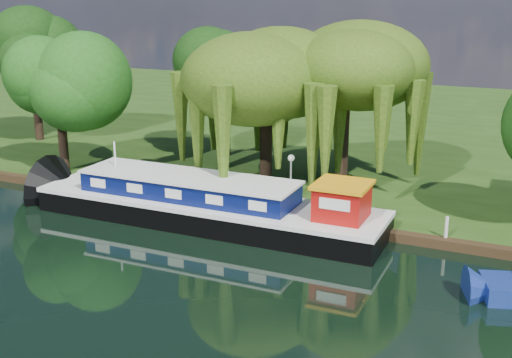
% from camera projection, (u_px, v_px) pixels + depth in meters
% --- Properties ---
extents(ground, '(120.00, 120.00, 0.00)m').
position_uv_depth(ground, '(183.00, 283.00, 25.85)').
color(ground, black).
extents(far_bank, '(120.00, 52.00, 0.45)m').
position_uv_depth(far_bank, '(385.00, 126.00, 55.48)').
color(far_bank, '#1F3A10').
rests_on(far_bank, ground).
extents(dutch_barge, '(18.35, 4.24, 3.87)m').
position_uv_depth(dutch_barge, '(209.00, 205.00, 32.38)').
color(dutch_barge, black).
rests_on(dutch_barge, ground).
extents(willow_left, '(7.13, 7.13, 8.55)m').
position_uv_depth(willow_left, '(266.00, 79.00, 35.55)').
color(willow_left, black).
rests_on(willow_left, far_bank).
extents(willow_right, '(6.98, 6.98, 8.51)m').
position_uv_depth(willow_right, '(345.00, 79.00, 35.51)').
color(willow_right, black).
rests_on(willow_right, far_bank).
extents(tree_far_left, '(5.16, 5.16, 8.32)m').
position_uv_depth(tree_far_left, '(58.00, 81.00, 38.90)').
color(tree_far_left, black).
rests_on(tree_far_left, far_bank).
extents(tree_far_back, '(5.32, 5.32, 8.95)m').
position_uv_depth(tree_far_back, '(32.00, 57.00, 47.49)').
color(tree_far_back, black).
rests_on(tree_far_back, far_bank).
extents(tree_far_mid, '(4.84, 4.84, 7.92)m').
position_uv_depth(tree_far_mid, '(226.00, 76.00, 42.98)').
color(tree_far_mid, black).
rests_on(tree_far_mid, far_bank).
extents(lamppost, '(0.36, 0.36, 2.56)m').
position_uv_depth(lamppost, '(291.00, 165.00, 34.15)').
color(lamppost, silver).
rests_on(lamppost, far_bank).
extents(mooring_posts, '(19.16, 0.16, 1.00)m').
position_uv_depth(mooring_posts, '(258.00, 200.00, 33.12)').
color(mooring_posts, silver).
rests_on(mooring_posts, far_bank).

